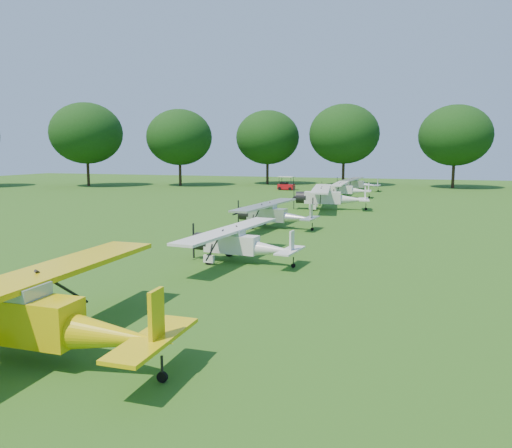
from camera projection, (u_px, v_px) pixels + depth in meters
The scene contains 9 objects.
ground at pixel (221, 256), 26.07m from camera, with size 160.00×160.00×0.00m, color #224E13.
tree_belt at pixel (290, 97), 23.95m from camera, with size 137.36×130.27×14.52m.
aircraft_2 at pixel (33, 313), 12.72m from camera, with size 7.37×11.71×2.32m.
aircraft_3 at pixel (239, 241), 24.48m from camera, with size 5.76×9.16×1.80m.
aircraft_4 at pixel (273, 213), 35.51m from camera, with size 5.98×9.53×1.87m.
aircraft_5 at pixel (328, 196), 46.83m from camera, with size 7.14×11.32×2.22m.
aircraft_6 at pixel (344, 188), 59.16m from camera, with size 5.90×9.39×1.85m.
aircraft_7 at pixel (357, 183), 68.83m from camera, with size 5.99×9.53×1.88m.
golf_cart at pixel (286, 185), 70.71m from camera, with size 2.36×1.58×1.92m.
Camera 1 is at (9.75, -23.69, 5.43)m, focal length 35.00 mm.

